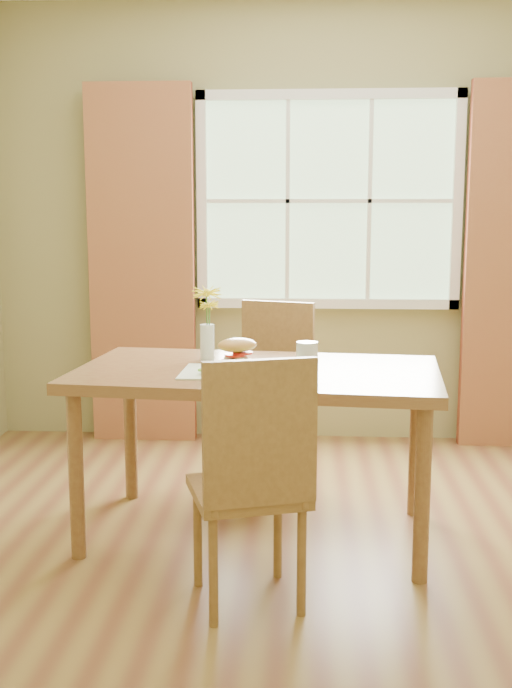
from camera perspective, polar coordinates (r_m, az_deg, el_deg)
The scene contains 11 objects.
room at distance 3.16m, azimuth 6.06°, elevation 7.70°, with size 4.24×3.84×2.74m.
window at distance 5.03m, azimuth 5.16°, elevation 10.06°, with size 1.62×0.06×1.32m.
curtain_left at distance 5.05m, azimuth -8.10°, elevation 5.46°, with size 0.65×0.08×2.20m, color maroon.
dining_table at distance 3.52m, azimuth 0.11°, elevation -3.01°, with size 1.64×1.03×0.76m.
chair_near at distance 2.89m, azimuth -0.23°, elevation -9.14°, with size 0.50×0.50×0.95m.
chair_far at distance 4.24m, azimuth 1.03°, elevation -3.00°, with size 0.51×0.51×0.97m.
placemat at distance 3.42m, azimuth -1.52°, elevation -2.01°, with size 0.45×0.33×0.01m, color #B5BFA2.
plate at distance 3.41m, azimuth -1.44°, elevation -1.88°, with size 0.23×0.23×0.01m, color #77CF33.
croissant_sandwich at distance 3.41m, azimuth -1.35°, elevation -0.69°, with size 0.21×0.18×0.13m.
water_glass at distance 3.39m, azimuth 3.63°, elevation -1.05°, with size 0.09×0.09×0.14m.
flower_vase at distance 3.69m, azimuth -3.47°, elevation 1.96°, with size 0.14×0.14×0.34m.
Camera 1 is at (-0.14, -3.16, 1.44)m, focal length 42.00 mm.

